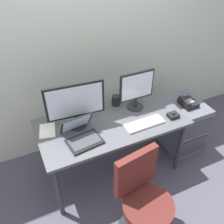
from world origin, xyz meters
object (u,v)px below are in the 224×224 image
object	(u,v)px
paper_notepad	(47,131)
banana	(134,96)
desk_phone	(188,103)
keyboard	(145,124)
trackball_mouse	(173,115)
coffee_mug	(116,100)
monitor_main	(75,103)
office_chair	(143,204)
file_cabinet	(182,125)
monitor_side	(137,89)
laptop	(82,135)

from	to	relation	value
paper_notepad	banana	world-z (taller)	banana
desk_phone	banana	size ratio (longest dim) A/B	1.05
keyboard	trackball_mouse	world-z (taller)	trackball_mouse
keyboard	coffee_mug	distance (m)	0.44
monitor_main	coffee_mug	world-z (taller)	monitor_main
office_chair	coffee_mug	distance (m)	1.11
keyboard	trackball_mouse	size ratio (longest dim) A/B	3.75
file_cabinet	monitor_side	xyz separation A→B (m)	(-0.65, 0.09, 0.66)
keyboard	trackball_mouse	distance (m)	0.33
laptop	banana	world-z (taller)	laptop
monitor_side	coffee_mug	world-z (taller)	monitor_side
desk_phone	trackball_mouse	distance (m)	0.43
monitor_side	laptop	distance (m)	0.75
keyboard	banana	world-z (taller)	banana
monitor_main	monitor_side	xyz separation A→B (m)	(0.67, 0.03, -0.04)
file_cabinet	laptop	xyz separation A→B (m)	(-1.34, -0.13, 0.47)
keyboard	file_cabinet	bearing A→B (deg)	16.07
trackball_mouse	paper_notepad	xyz separation A→B (m)	(-1.23, 0.33, -0.02)
office_chair	keyboard	bearing A→B (deg)	60.74
keyboard	coffee_mug	xyz separation A→B (m)	(-0.11, 0.43, 0.04)
monitor_main	trackball_mouse	xyz separation A→B (m)	(0.94, -0.28, -0.25)
monitor_side	paper_notepad	bearing A→B (deg)	178.79
coffee_mug	keyboard	bearing A→B (deg)	-75.34
file_cabinet	trackball_mouse	bearing A→B (deg)	-149.28
monitor_side	coffee_mug	bearing A→B (deg)	141.62
trackball_mouse	banana	size ratio (longest dim) A/B	0.58
office_chair	banana	bearing A→B (deg)	66.04
office_chair	trackball_mouse	bearing A→B (deg)	40.79
laptop	banana	size ratio (longest dim) A/B	1.89
trackball_mouse	monitor_side	bearing A→B (deg)	130.98
office_chair	paper_notepad	distance (m)	1.12
trackball_mouse	coffee_mug	bearing A→B (deg)	134.61
office_chair	laptop	size ratio (longest dim) A/B	2.58
desk_phone	monitor_side	size ratio (longest dim) A/B	0.46
banana	paper_notepad	bearing A→B (deg)	-172.05
desk_phone	coffee_mug	bearing A→B (deg)	163.44
laptop	keyboard	bearing A→B (deg)	-6.56
desk_phone	paper_notepad	distance (m)	1.61
paper_notepad	banana	bearing A→B (deg)	7.95
office_chair	coffee_mug	bearing A→B (deg)	77.88
trackball_mouse	paper_notepad	world-z (taller)	trackball_mouse
monitor_main	banana	xyz separation A→B (m)	(0.75, 0.19, -0.26)
monitor_main	laptop	xyz separation A→B (m)	(-0.02, -0.19, -0.23)
paper_notepad	monitor_main	bearing A→B (deg)	-9.34
trackball_mouse	coffee_mug	xyz separation A→B (m)	(-0.44, 0.45, 0.03)
keyboard	banana	distance (m)	0.48
trackball_mouse	banana	bearing A→B (deg)	112.05
laptop	office_chair	bearing A→B (deg)	-65.34
file_cabinet	office_chair	bearing A→B (deg)	-142.57
laptop	coffee_mug	xyz separation A→B (m)	(0.52, 0.35, 0.01)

